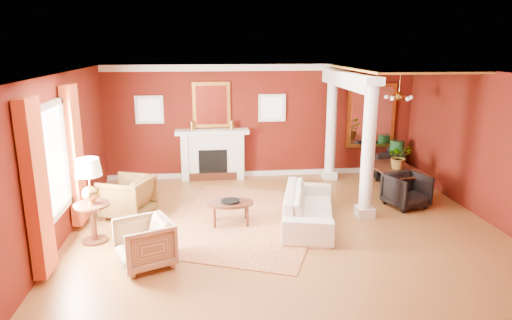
{
  "coord_description": "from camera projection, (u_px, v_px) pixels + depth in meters",
  "views": [
    {
      "loc": [
        -1.45,
        -8.1,
        3.41
      ],
      "look_at": [
        -0.48,
        0.66,
        1.15
      ],
      "focal_mm": 32.0,
      "sensor_mm": 36.0,
      "label": 1
    }
  ],
  "objects": [
    {
      "name": "dining_chair_far",
      "position": [
        382.0,
        162.0,
        11.92
      ],
      "size": [
        0.9,
        0.85,
        0.81
      ],
      "primitive_type": "imported",
      "rotation": [
        0.0,
        0.0,
        3.3
      ],
      "color": "black",
      "rests_on": "ground"
    },
    {
      "name": "column_front",
      "position": [
        368.0,
        148.0,
        8.91
      ],
      "size": [
        0.36,
        0.36,
        2.8
      ],
      "color": "white",
      "rests_on": "ground"
    },
    {
      "name": "crown_trim",
      "position": [
        263.0,
        68.0,
        11.43
      ],
      "size": [
        8.0,
        0.08,
        0.16
      ],
      "primitive_type": "cube",
      "color": "white",
      "rests_on": "room_shell"
    },
    {
      "name": "overmantel_mirror",
      "position": [
        211.0,
        105.0,
        11.51
      ],
      "size": [
        0.95,
        0.07,
        1.15
      ],
      "color": "gold",
      "rests_on": "fireplace"
    },
    {
      "name": "flank_window_left",
      "position": [
        149.0,
        110.0,
        11.38
      ],
      "size": [
        0.7,
        0.07,
        0.7
      ],
      "color": "white",
      "rests_on": "room_shell"
    },
    {
      "name": "flank_window_right",
      "position": [
        272.0,
        108.0,
        11.71
      ],
      "size": [
        0.7,
        0.07,
        0.7
      ],
      "color": "white",
      "rests_on": "room_shell"
    },
    {
      "name": "left_window",
      "position": [
        57.0,
        169.0,
        7.45
      ],
      "size": [
        0.21,
        2.55,
        2.6
      ],
      "color": "white",
      "rests_on": "room_shell"
    },
    {
      "name": "dining_table",
      "position": [
        396.0,
        173.0,
        10.68
      ],
      "size": [
        0.68,
        1.69,
        0.93
      ],
      "primitive_type": "imported",
      "rotation": [
        0.0,
        0.0,
        1.63
      ],
      "color": "black",
      "rests_on": "ground"
    },
    {
      "name": "rug",
      "position": [
        241.0,
        220.0,
        9.06
      ],
      "size": [
        4.17,
        4.72,
        0.02
      ],
      "primitive_type": "cube",
      "rotation": [
        0.0,
        0.0,
        -0.38
      ],
      "color": "maroon",
      "rests_on": "ground"
    },
    {
      "name": "green_urn",
      "position": [
        396.0,
        162.0,
        11.96
      ],
      "size": [
        0.41,
        0.41,
        0.97
      ],
      "color": "#133D1C",
      "rests_on": "ground"
    },
    {
      "name": "header_beam",
      "position": [
        347.0,
        80.0,
        10.16
      ],
      "size": [
        0.3,
        3.2,
        0.32
      ],
      "primitive_type": "cube",
      "color": "white",
      "rests_on": "column_front"
    },
    {
      "name": "column_back",
      "position": [
        331.0,
        124.0,
        11.51
      ],
      "size": [
        0.36,
        0.36,
        2.8
      ],
      "color": "white",
      "rests_on": "ground"
    },
    {
      "name": "ground",
      "position": [
        284.0,
        225.0,
        8.8
      ],
      "size": [
        8.0,
        8.0,
        0.0
      ],
      "primitive_type": "plane",
      "color": "brown",
      "rests_on": "ground"
    },
    {
      "name": "coffee_book",
      "position": [
        231.0,
        196.0,
        8.75
      ],
      "size": [
        0.14,
        0.09,
        0.21
      ],
      "primitive_type": "imported",
      "rotation": [
        0.0,
        0.0,
        0.53
      ],
      "color": "black",
      "rests_on": "coffee_table"
    },
    {
      "name": "room_shell",
      "position": [
        286.0,
        122.0,
        8.3
      ],
      "size": [
        8.04,
        7.04,
        2.92
      ],
      "color": "#5A0D0C",
      "rests_on": "ground"
    },
    {
      "name": "armchair_stripe",
      "position": [
        144.0,
        241.0,
        7.13
      ],
      "size": [
        1.01,
        1.03,
        0.82
      ],
      "primitive_type": "imported",
      "rotation": [
        0.0,
        0.0,
        -1.15
      ],
      "color": "tan",
      "rests_on": "ground"
    },
    {
      "name": "side_table",
      "position": [
        90.0,
        186.0,
        7.84
      ],
      "size": [
        0.61,
        0.61,
        1.52
      ],
      "rotation": [
        0.0,
        0.0,
        0.14
      ],
      "color": "black",
      "rests_on": "ground"
    },
    {
      "name": "coffee_table",
      "position": [
        230.0,
        204.0,
        8.77
      ],
      "size": [
        0.89,
        0.89,
        0.45
      ],
      "rotation": [
        0.0,
        0.0,
        -0.02
      ],
      "color": "black",
      "rests_on": "ground"
    },
    {
      "name": "dining_chair_near",
      "position": [
        407.0,
        189.0,
        9.72
      ],
      "size": [
        0.96,
        0.93,
        0.79
      ],
      "primitive_type": "imported",
      "rotation": [
        0.0,
        0.0,
        0.33
      ],
      "color": "black",
      "rests_on": "ground"
    },
    {
      "name": "potted_plant",
      "position": [
        400.0,
        145.0,
        10.45
      ],
      "size": [
        0.54,
        0.59,
        0.46
      ],
      "primitive_type": "imported",
      "rotation": [
        0.0,
        0.0,
        0.01
      ],
      "color": "#26591E",
      "rests_on": "dining_table"
    },
    {
      "name": "amber_ceiling",
      "position": [
        400.0,
        68.0,
        10.07
      ],
      "size": [
        2.3,
        3.4,
        0.04
      ],
      "primitive_type": "cube",
      "color": "gold",
      "rests_on": "room_shell"
    },
    {
      "name": "sofa",
      "position": [
        309.0,
        201.0,
        8.8
      ],
      "size": [
        1.21,
        2.43,
        0.91
      ],
      "primitive_type": "imported",
      "rotation": [
        0.0,
        0.0,
        1.33
      ],
      "color": "#EFE6C9",
      "rests_on": "ground"
    },
    {
      "name": "armchair_leopard",
      "position": [
        127.0,
        195.0,
        9.15
      ],
      "size": [
        1.1,
        1.13,
        0.91
      ],
      "primitive_type": "imported",
      "rotation": [
        0.0,
        0.0,
        -1.95
      ],
      "color": "black",
      "rests_on": "ground"
    },
    {
      "name": "chandelier",
      "position": [
        399.0,
        96.0,
        10.28
      ],
      "size": [
        0.6,
        0.62,
        0.75
      ],
      "color": "#A67D34",
      "rests_on": "room_shell"
    },
    {
      "name": "base_trim",
      "position": [
        262.0,
        173.0,
        12.11
      ],
      "size": [
        8.0,
        0.08,
        0.12
      ],
      "primitive_type": "cube",
      "color": "white",
      "rests_on": "ground"
    },
    {
      "name": "dining_mirror",
      "position": [
        371.0,
        116.0,
        12.05
      ],
      "size": [
        1.3,
        0.07,
        1.7
      ],
      "color": "gold",
      "rests_on": "room_shell"
    },
    {
      "name": "fireplace",
      "position": [
        213.0,
        154.0,
        11.69
      ],
      "size": [
        1.85,
        0.42,
        1.29
      ],
      "color": "white",
      "rests_on": "ground"
    }
  ]
}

